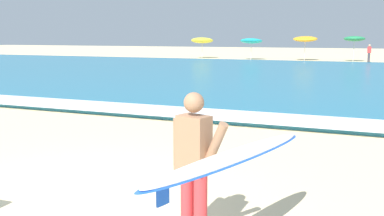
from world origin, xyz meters
The scene contains 9 objects.
ground_plane centered at (0.00, 0.00, 0.00)m, with size 160.00×160.00×0.00m, color beige.
sea centered at (0.00, 19.91, 0.07)m, with size 120.00×28.00×0.14m, color teal.
surf_foam centered at (0.00, 6.51, 0.15)m, with size 120.00×1.66×0.01m, color white.
surfer_with_board centered at (2.19, -0.53, 1.04)m, with size 1.33×2.66×1.73m.
beach_umbrella_0 centered at (-11.72, 37.30, 1.83)m, with size 2.28×2.30×2.19m.
beach_umbrella_1 centered at (-6.24, 36.22, 1.82)m, with size 2.13×2.17×2.15m.
beach_umbrella_2 centered at (-1.20, 36.73, 2.01)m, with size 2.23×2.27×2.36m.
beach_umbrella_3 centered at (3.11, 36.63, 2.05)m, with size 1.85×1.87×2.32m.
beachgoer_near_row_left centered at (4.39, 35.51, 0.84)m, with size 0.32×0.20×1.58m.
Camera 1 is at (3.53, -4.57, 2.32)m, focal length 39.58 mm.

